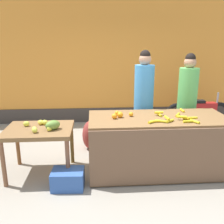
{
  "coord_description": "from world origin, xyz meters",
  "views": [
    {
      "loc": [
        -0.51,
        -3.48,
        1.94
      ],
      "look_at": [
        -0.25,
        0.15,
        0.92
      ],
      "focal_mm": 39.29,
      "sensor_mm": 36.0,
      "label": 1
    }
  ],
  "objects": [
    {
      "name": "produce_sack",
      "position": [
        -0.6,
        0.89,
        0.27
      ],
      "size": [
        0.4,
        0.44,
        0.55
      ],
      "primitive_type": "ellipsoid",
      "rotation": [
        0.0,
        0.0,
        1.25
      ],
      "color": "maroon",
      "rests_on": "ground"
    },
    {
      "name": "orange_pile",
      "position": [
        -0.14,
        0.03,
        0.91
      ],
      "size": [
        0.34,
        0.26,
        0.09
      ],
      "color": "orange",
      "rests_on": "fruit_stall_counter"
    },
    {
      "name": "vendor_woman_green_shirt",
      "position": [
        1.14,
        0.71,
        0.9
      ],
      "size": [
        0.34,
        0.34,
        1.79
      ],
      "color": "#33333D",
      "rests_on": "ground"
    },
    {
      "name": "produce_crate",
      "position": [
        -0.9,
        -0.42,
        0.13
      ],
      "size": [
        0.45,
        0.34,
        0.26
      ],
      "primitive_type": "cube",
      "rotation": [
        0.0,
        0.0,
        -0.05
      ],
      "color": "#3359A5",
      "rests_on": "ground"
    },
    {
      "name": "vendor_woman_blue_shirt",
      "position": [
        0.35,
        0.7,
        0.93
      ],
      "size": [
        0.34,
        0.34,
        1.84
      ],
      "color": "#33333D",
      "rests_on": "ground"
    },
    {
      "name": "fruit_stall_counter",
      "position": [
        0.45,
        -0.01,
        0.44
      ],
      "size": [
        2.1,
        0.93,
        0.87
      ],
      "color": "brown",
      "rests_on": "ground"
    },
    {
      "name": "side_table_wooden",
      "position": [
        -1.34,
        0.0,
        0.64
      ],
      "size": [
        0.98,
        0.76,
        0.74
      ],
      "color": "brown",
      "rests_on": "ground"
    },
    {
      "name": "market_wall_back",
      "position": [
        0.0,
        2.66,
        1.54
      ],
      "size": [
        8.38,
        0.23,
        3.14
      ],
      "color": "orange",
      "rests_on": "ground"
    },
    {
      "name": "mango_papaya_pile",
      "position": [
        -1.21,
        -0.04,
        0.8
      ],
      "size": [
        0.61,
        0.47,
        0.14
      ],
      "color": "#D1D63F",
      "rests_on": "side_table_wooden"
    },
    {
      "name": "parked_motorcycle",
      "position": [
        1.85,
        1.78,
        0.4
      ],
      "size": [
        1.6,
        0.18,
        0.88
      ],
      "color": "black",
      "rests_on": "ground"
    },
    {
      "name": "ground_plane",
      "position": [
        0.0,
        0.0,
        0.0
      ],
      "size": [
        24.0,
        24.0,
        0.0
      ],
      "primitive_type": "plane",
      "color": "gray"
    },
    {
      "name": "banana_bunch_pile",
      "position": [
        0.63,
        -0.14,
        0.9
      ],
      "size": [
        0.73,
        0.73,
        0.07
      ],
      "color": "gold",
      "rests_on": "fruit_stall_counter"
    }
  ]
}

